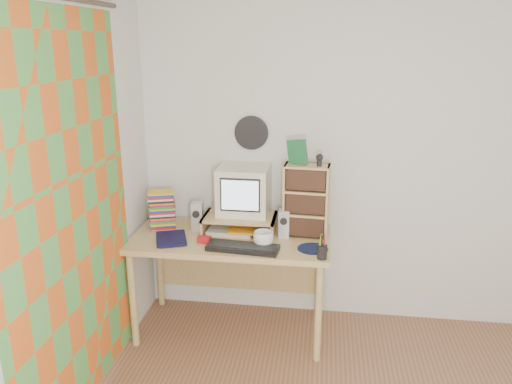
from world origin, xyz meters
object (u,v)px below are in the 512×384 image
(dvd_stack, at_px, (162,210))
(diary, at_px, (156,238))
(mug, at_px, (263,239))
(keyboard, at_px, (243,248))
(desk, at_px, (232,250))
(crt_monitor, at_px, (243,191))
(cd_rack, at_px, (306,201))

(dvd_stack, distance_m, diary, 0.30)
(dvd_stack, height_order, mug, dvd_stack)
(keyboard, xyz_separation_m, mug, (0.13, 0.07, 0.04))
(desk, relative_size, keyboard, 2.94)
(crt_monitor, height_order, keyboard, crt_monitor)
(desk, distance_m, cd_rack, 0.66)
(dvd_stack, xyz_separation_m, cd_rack, (1.06, -0.03, 0.13))
(keyboard, xyz_separation_m, diary, (-0.62, 0.06, 0.01))
(crt_monitor, relative_size, diary, 1.46)
(diary, bearing_deg, mug, -18.85)
(dvd_stack, xyz_separation_m, mug, (0.79, -0.27, -0.08))
(cd_rack, bearing_deg, desk, -173.11)
(cd_rack, height_order, diary, cd_rack)
(desk, bearing_deg, cd_rack, 2.62)
(keyboard, relative_size, cd_rack, 0.92)
(desk, xyz_separation_m, crt_monitor, (0.07, 0.09, 0.43))
(keyboard, height_order, diary, diary)
(mug, distance_m, diary, 0.74)
(desk, xyz_separation_m, mug, (0.26, -0.22, 0.19))
(desk, relative_size, mug, 10.25)
(diary, bearing_deg, crt_monitor, 9.92)
(cd_rack, bearing_deg, crt_monitor, 176.42)
(crt_monitor, relative_size, dvd_stack, 1.38)
(keyboard, relative_size, mug, 3.49)
(crt_monitor, height_order, mug, crt_monitor)
(dvd_stack, height_order, cd_rack, cd_rack)
(keyboard, xyz_separation_m, cd_rack, (0.40, 0.32, 0.24))
(keyboard, height_order, mug, mug)
(crt_monitor, bearing_deg, keyboard, -80.81)
(crt_monitor, height_order, dvd_stack, crt_monitor)
(dvd_stack, relative_size, diary, 1.05)
(desk, distance_m, mug, 0.39)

